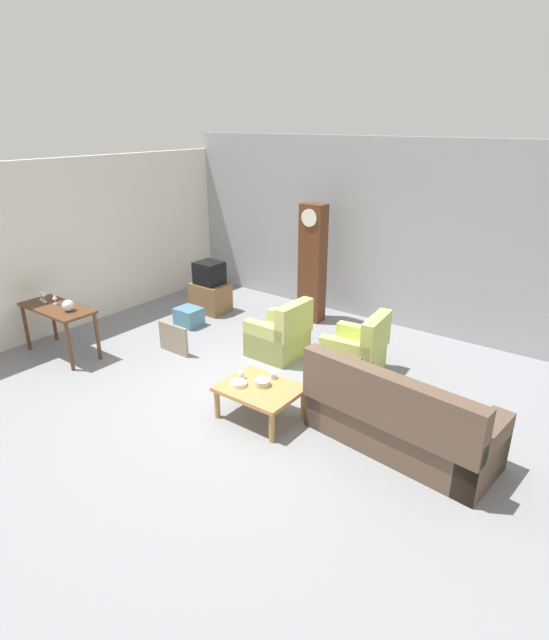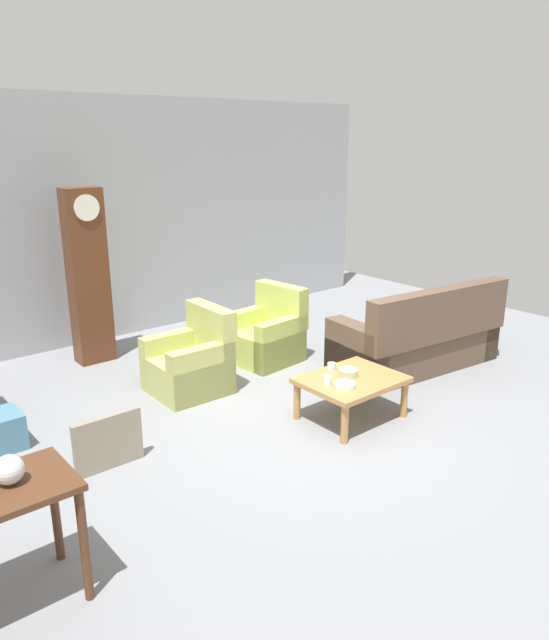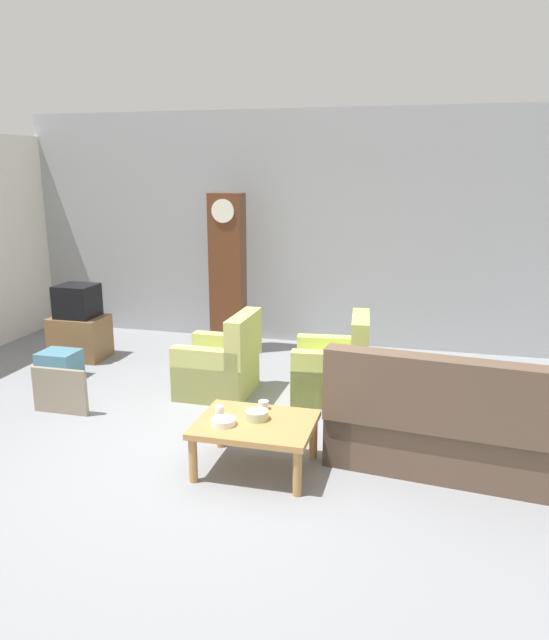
# 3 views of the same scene
# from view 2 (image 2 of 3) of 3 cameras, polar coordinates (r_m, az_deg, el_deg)

# --- Properties ---
(ground_plane) EXTENTS (10.40, 10.40, 0.00)m
(ground_plane) POSITION_cam_2_polar(r_m,az_deg,el_deg) (6.07, 2.87, -9.12)
(ground_plane) COLOR gray
(garage_door_wall) EXTENTS (8.40, 0.16, 3.20)m
(garage_door_wall) POSITION_cam_2_polar(r_m,az_deg,el_deg) (8.51, -13.76, 9.36)
(garage_door_wall) COLOR #9EA0A5
(garage_door_wall) RESTS_ON ground_plane
(couch_floral) EXTENTS (2.18, 1.11, 1.04)m
(couch_floral) POSITION_cam_2_polar(r_m,az_deg,el_deg) (7.35, 13.60, -1.83)
(couch_floral) COLOR brown
(couch_floral) RESTS_ON ground_plane
(armchair_olive_near) EXTENTS (0.80, 0.77, 0.92)m
(armchair_olive_near) POSITION_cam_2_polar(r_m,az_deg,el_deg) (6.58, -7.96, -4.20)
(armchair_olive_near) COLOR #B7BC66
(armchair_olive_near) RESTS_ON ground_plane
(armchair_olive_far) EXTENTS (0.87, 0.84, 0.92)m
(armchair_olive_far) POSITION_cam_2_polar(r_m,az_deg,el_deg) (7.41, -0.79, -1.58)
(armchair_olive_far) COLOR #BCCB60
(armchair_olive_far) RESTS_ON ground_plane
(coffee_table_wood) EXTENTS (0.96, 0.76, 0.43)m
(coffee_table_wood) POSITION_cam_2_polar(r_m,az_deg,el_deg) (5.93, 7.36, -6.03)
(coffee_table_wood) COLOR #B27F47
(coffee_table_wood) RESTS_ON ground_plane
(grandfather_clock) EXTENTS (0.44, 0.30, 2.12)m
(grandfather_clock) POSITION_cam_2_polar(r_m,az_deg,el_deg) (7.52, -17.37, 3.94)
(grandfather_clock) COLOR #562D19
(grandfather_clock) RESTS_ON ground_plane
(framed_picture_leaning) EXTENTS (0.60, 0.05, 0.48)m
(framed_picture_leaning) POSITION_cam_2_polar(r_m,az_deg,el_deg) (5.27, -15.58, -11.19)
(framed_picture_leaning) COLOR gray
(framed_picture_leaning) RESTS_ON ground_plane
(glass_dome_cloche) EXTENTS (0.17, 0.17, 0.17)m
(glass_dome_cloche) POSITION_cam_2_polar(r_m,az_deg,el_deg) (3.79, -24.04, -12.92)
(glass_dome_cloche) COLOR silver
(glass_dome_cloche) RESTS_ON console_table_dark
(cup_white_porcelain) EXTENTS (0.08, 0.08, 0.10)m
(cup_white_porcelain) POSITION_cam_2_polar(r_m,az_deg,el_deg) (5.69, 5.06, -5.79)
(cup_white_porcelain) COLOR white
(cup_white_porcelain) RESTS_ON coffee_table_wood
(cup_blue_rimmed) EXTENTS (0.09, 0.09, 0.07)m
(cup_blue_rimmed) POSITION_cam_2_polar(r_m,az_deg,el_deg) (6.06, 5.48, -4.44)
(cup_blue_rimmed) COLOR silver
(cup_blue_rimmed) RESTS_ON coffee_table_wood
(bowl_white_stacked) EXTENTS (0.20, 0.20, 0.05)m
(bowl_white_stacked) POSITION_cam_2_polar(r_m,az_deg,el_deg) (5.66, 6.72, -6.21)
(bowl_white_stacked) COLOR white
(bowl_white_stacked) RESTS_ON coffee_table_wood
(bowl_shallow_green) EXTENTS (0.19, 0.19, 0.08)m
(bowl_shallow_green) POSITION_cam_2_polar(r_m,az_deg,el_deg) (5.92, 7.05, -5.02)
(bowl_shallow_green) COLOR #B2C69E
(bowl_shallow_green) RESTS_ON coffee_table_wood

